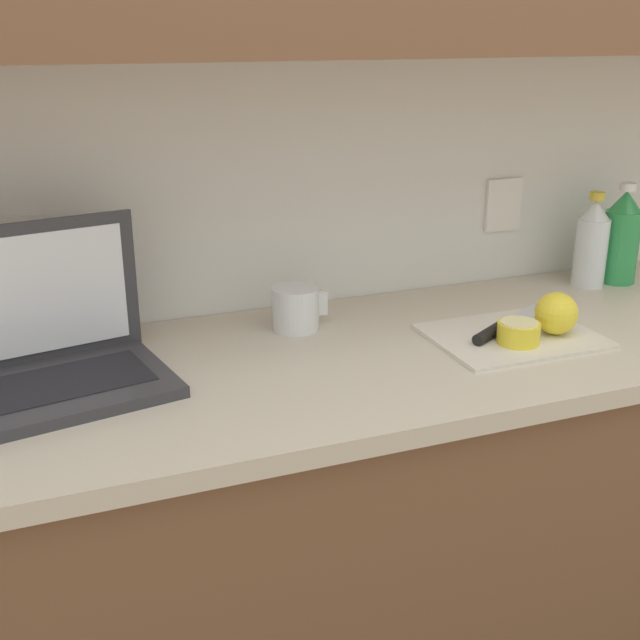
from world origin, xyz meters
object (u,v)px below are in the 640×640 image
at_px(lemon_half_cut, 519,332).
at_px(bottle_oil_tall, 592,244).
at_px(knife, 499,328).
at_px(cutting_board, 513,336).
at_px(measuring_cup, 296,308).
at_px(lemon_whole_beside, 556,313).
at_px(laptop, 50,349).
at_px(bottle_green_soda, 621,238).

xyz_separation_m(lemon_half_cut, bottle_oil_tall, (0.37, 0.26, 0.07)).
bearing_deg(lemon_half_cut, knife, 92.24).
distance_m(knife, bottle_oil_tall, 0.43).
bearing_deg(lemon_half_cut, cutting_board, 67.77).
bearing_deg(cutting_board, knife, 134.08).
bearing_deg(measuring_cup, lemon_whole_beside, -26.37).
distance_m(cutting_board, lemon_half_cut, 0.05).
bearing_deg(laptop, bottle_green_soda, -5.20).
xyz_separation_m(knife, lemon_half_cut, (0.00, -0.06, 0.01)).
relative_size(laptop, bottle_oil_tall, 1.80).
relative_size(knife, bottle_green_soda, 1.10).
xyz_separation_m(lemon_whole_beside, bottle_green_soda, (0.36, 0.25, 0.06)).
bearing_deg(lemon_half_cut, laptop, 170.17).
relative_size(lemon_half_cut, bottle_green_soda, 0.34).
height_order(lemon_whole_beside, bottle_oil_tall, bottle_oil_tall).
bearing_deg(knife, cutting_board, -76.73).
distance_m(lemon_half_cut, measuring_cup, 0.43).
distance_m(lemon_whole_beside, bottle_green_soda, 0.44).
distance_m(cutting_board, measuring_cup, 0.42).
distance_m(laptop, knife, 0.83).
bearing_deg(cutting_board, lemon_half_cut, -112.23).
relative_size(knife, lemon_whole_beside, 3.12).
relative_size(laptop, measuring_cup, 3.47).
bearing_deg(laptop, lemon_whole_beside, -18.50).
bearing_deg(laptop, knife, -16.39).
bearing_deg(measuring_cup, laptop, -168.38).
xyz_separation_m(bottle_oil_tall, measuring_cup, (-0.72, -0.02, -0.06)).
distance_m(lemon_half_cut, bottle_oil_tall, 0.46).
height_order(laptop, bottle_oil_tall, laptop).
xyz_separation_m(lemon_whole_beside, bottle_oil_tall, (0.27, 0.25, 0.05)).
height_order(lemon_whole_beside, bottle_green_soda, bottle_green_soda).
distance_m(lemon_half_cut, lemon_whole_beside, 0.10).
xyz_separation_m(knife, lemon_whole_beside, (0.10, -0.04, 0.03)).
height_order(cutting_board, bottle_green_soda, bottle_green_soda).
xyz_separation_m(knife, bottle_oil_tall, (0.37, 0.20, 0.08)).
relative_size(cutting_board, bottle_oil_tall, 1.44).
distance_m(laptop, bottle_oil_tall, 1.20).
bearing_deg(measuring_cup, bottle_green_soda, 1.76).
height_order(laptop, lemon_whole_beside, laptop).
distance_m(bottle_green_soda, bottle_oil_tall, 0.08).
bearing_deg(lemon_whole_beside, bottle_oil_tall, 42.07).
bearing_deg(cutting_board, measuring_cup, 151.98).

